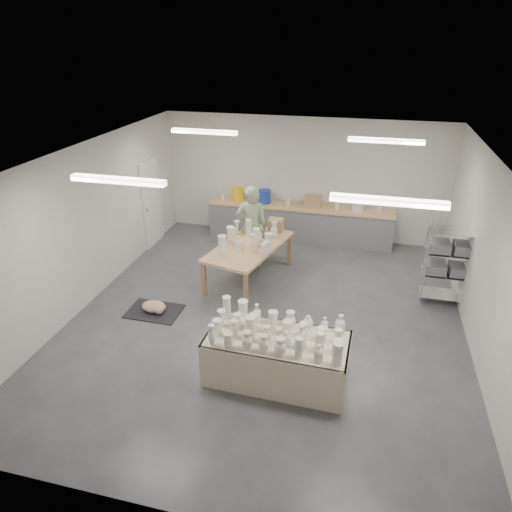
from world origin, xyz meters
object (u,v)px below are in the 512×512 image
(drying_table, at_px, (277,355))
(red_stool, at_px, (255,250))
(work_table, at_px, (252,242))
(potter, at_px, (251,227))

(drying_table, xyz_separation_m, red_stool, (-1.30, 3.82, -0.16))
(drying_table, xyz_separation_m, work_table, (-1.15, 2.99, 0.41))
(work_table, height_order, potter, potter)
(work_table, relative_size, red_stool, 6.16)
(potter, bearing_deg, drying_table, 97.16)
(red_stool, bearing_deg, work_table, -79.60)
(potter, bearing_deg, work_table, 92.30)
(potter, bearing_deg, red_stool, -102.95)
(work_table, height_order, red_stool, work_table)
(drying_table, relative_size, work_table, 0.90)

